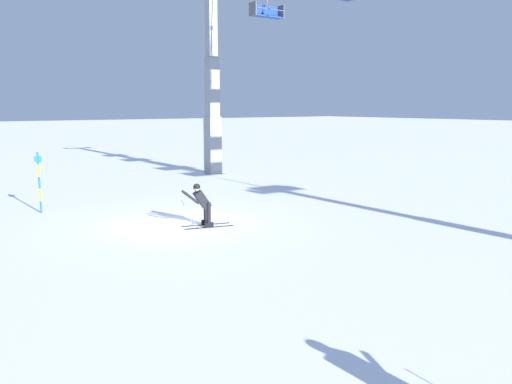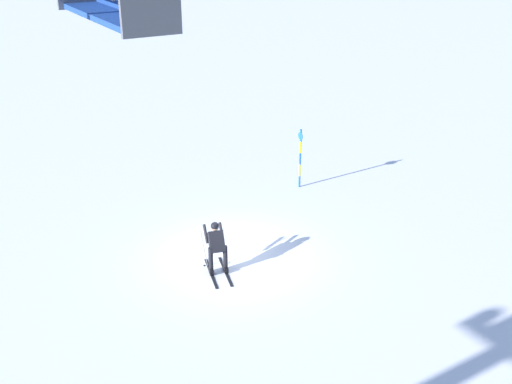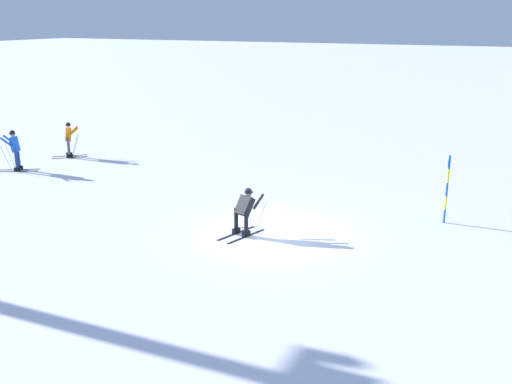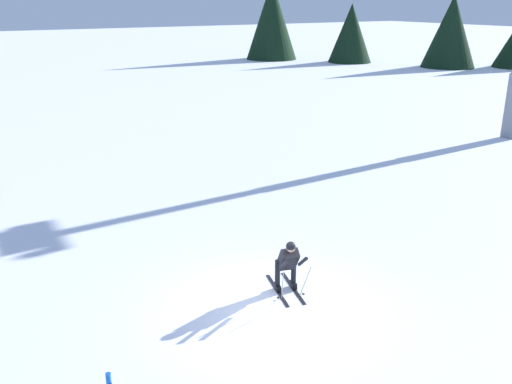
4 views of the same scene
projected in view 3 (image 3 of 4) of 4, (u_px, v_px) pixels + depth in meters
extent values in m
plane|color=white|center=(274.00, 233.00, 18.50)|extent=(260.00, 260.00, 0.00)
cube|color=black|center=(236.00, 233.00, 18.48)|extent=(0.53, 1.62, 0.01)
cube|color=black|center=(236.00, 231.00, 18.45)|extent=(0.18, 0.30, 0.16)
cylinder|color=black|center=(236.00, 218.00, 18.34)|extent=(0.13, 0.13, 0.66)
cube|color=black|center=(246.00, 236.00, 18.21)|extent=(0.53, 1.62, 0.01)
cube|color=black|center=(246.00, 234.00, 18.19)|extent=(0.18, 0.30, 0.16)
cylinder|color=black|center=(246.00, 221.00, 18.07)|extent=(0.13, 0.13, 0.66)
cube|color=black|center=(245.00, 206.00, 18.21)|extent=(0.55, 0.64, 0.65)
sphere|color=tan|center=(248.00, 193.00, 18.22)|extent=(0.22, 0.22, 0.22)
sphere|color=black|center=(248.00, 192.00, 18.21)|extent=(0.24, 0.24, 0.24)
cylinder|color=black|center=(247.00, 199.00, 18.60)|extent=(0.21, 0.50, 0.43)
cylinder|color=gray|center=(247.00, 216.00, 18.83)|extent=(0.03, 0.49, 1.12)
cylinder|color=black|center=(243.00, 228.00, 18.83)|extent=(0.07, 0.07, 0.01)
cylinder|color=black|center=(258.00, 201.00, 18.31)|extent=(0.21, 0.50, 0.43)
cylinder|color=gray|center=(260.00, 219.00, 18.48)|extent=(0.26, 0.44, 1.12)
cylinder|color=black|center=(258.00, 232.00, 18.43)|extent=(0.07, 0.07, 0.01)
cylinder|color=blue|center=(444.00, 216.00, 19.39)|extent=(0.07, 0.07, 0.45)
cylinder|color=yellow|center=(446.00, 203.00, 19.26)|extent=(0.07, 0.07, 0.45)
cylinder|color=blue|center=(447.00, 190.00, 19.13)|extent=(0.07, 0.07, 0.45)
cylinder|color=yellow|center=(448.00, 176.00, 19.00)|extent=(0.07, 0.07, 0.45)
cylinder|color=blue|center=(449.00, 162.00, 18.87)|extent=(0.07, 0.07, 0.45)
cylinder|color=blue|center=(449.00, 163.00, 18.88)|extent=(0.02, 0.28, 0.28)
cube|color=black|center=(18.00, 171.00, 25.87)|extent=(1.54, 0.99, 0.01)
cube|color=black|center=(18.00, 169.00, 25.84)|extent=(0.30, 0.24, 0.16)
cylinder|color=navy|center=(16.00, 158.00, 25.70)|extent=(0.13, 0.13, 0.86)
cube|color=black|center=(20.00, 169.00, 26.17)|extent=(1.54, 0.99, 0.01)
cube|color=black|center=(20.00, 168.00, 26.14)|extent=(0.30, 0.24, 0.16)
cylinder|color=navy|center=(18.00, 156.00, 26.00)|extent=(0.13, 0.13, 0.86)
cube|color=blue|center=(15.00, 144.00, 25.68)|extent=(0.52, 0.54, 0.67)
sphere|color=tan|center=(12.00, 134.00, 25.55)|extent=(0.23, 0.23, 0.23)
sphere|color=black|center=(12.00, 133.00, 25.54)|extent=(0.25, 0.25, 0.25)
cylinder|color=blue|center=(6.00, 142.00, 25.39)|extent=(0.48, 0.34, 0.45)
cylinder|color=gray|center=(7.00, 159.00, 25.55)|extent=(0.29, 0.30, 1.23)
cylinder|color=black|center=(12.00, 171.00, 25.68)|extent=(0.07, 0.07, 0.01)
cylinder|color=blue|center=(9.00, 140.00, 25.83)|extent=(0.48, 0.34, 0.45)
cylinder|color=gray|center=(10.00, 156.00, 26.08)|extent=(0.39, 0.14, 1.23)
cylinder|color=black|center=(16.00, 168.00, 26.29)|extent=(0.07, 0.07, 0.01)
cube|color=black|center=(69.00, 156.00, 28.73)|extent=(1.24, 1.20, 0.01)
cube|color=black|center=(69.00, 154.00, 28.71)|extent=(0.28, 0.27, 0.16)
cylinder|color=#4C4C51|center=(68.00, 144.00, 28.57)|extent=(0.13, 0.13, 0.80)
cube|color=black|center=(70.00, 158.00, 28.36)|extent=(1.24, 1.20, 0.01)
cube|color=black|center=(69.00, 156.00, 28.33)|extent=(0.28, 0.27, 0.16)
cylinder|color=#4C4C51|center=(68.00, 146.00, 28.20)|extent=(0.13, 0.13, 0.80)
cube|color=orange|center=(68.00, 134.00, 28.25)|extent=(0.53, 0.53, 0.62)
sphere|color=beige|center=(68.00, 126.00, 28.14)|extent=(0.21, 0.21, 0.21)
sphere|color=black|center=(68.00, 125.00, 28.13)|extent=(0.23, 0.23, 0.23)
cylinder|color=orange|center=(73.00, 130.00, 28.49)|extent=(0.41, 0.40, 0.43)
cylinder|color=gray|center=(75.00, 144.00, 28.74)|extent=(0.23, 0.35, 1.14)
cylinder|color=black|center=(72.00, 154.00, 28.87)|extent=(0.07, 0.07, 0.01)
cylinder|color=orange|center=(73.00, 132.00, 28.07)|extent=(0.41, 0.40, 0.43)
cylinder|color=gray|center=(76.00, 147.00, 28.24)|extent=(0.35, 0.21, 1.14)
cylinder|color=black|center=(73.00, 157.00, 28.28)|extent=(0.07, 0.07, 0.01)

